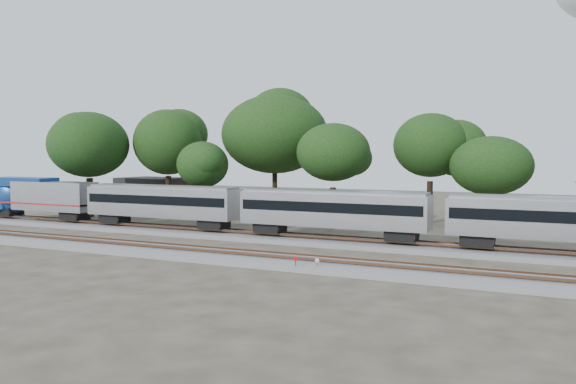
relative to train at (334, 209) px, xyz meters
The scene contains 15 objects.
ground 7.49m from the train, 117.85° to the right, with size 160.00×160.00×0.00m, color #383328.
track_far 4.35m from the train, behind, with size 160.00×5.00×0.73m.
track_near 10.90m from the train, 107.59° to the right, with size 160.00×5.00×0.73m.
train is the anchor object (origin of this frame).
switch_stand_red 12.55m from the train, 82.78° to the right, with size 0.34×0.06×1.08m.
switch_stand_white 12.28m from the train, 75.98° to the right, with size 0.30×0.06×0.95m.
switch_lever 12.43m from the train, 69.11° to the right, with size 0.50×0.30×0.30m, color #512D19.
brick_building 41.00m from the train, 150.41° to the left, with size 10.12×7.75×4.48m.
tree_0 36.79m from the train, 168.06° to the left, with size 9.33×9.33×13.15m.
tree_1 31.36m from the train, 154.24° to the left, with size 9.68×9.68×13.65m.
tree_2 21.58m from the train, 155.73° to the left, with size 6.88×6.88×9.70m.
tree_3 22.36m from the train, 130.02° to the left, with size 10.61×10.61×14.96m.
tree_4 11.62m from the train, 110.26° to the left, with size 8.34×8.34×11.75m.
tree_5 20.37m from the train, 74.97° to the left, with size 9.16×9.16×12.91m.
tree_6 20.13m from the train, 53.08° to the left, with size 6.88×6.88×9.70m.
Camera 1 is at (19.79, -41.01, 8.14)m, focal length 35.00 mm.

